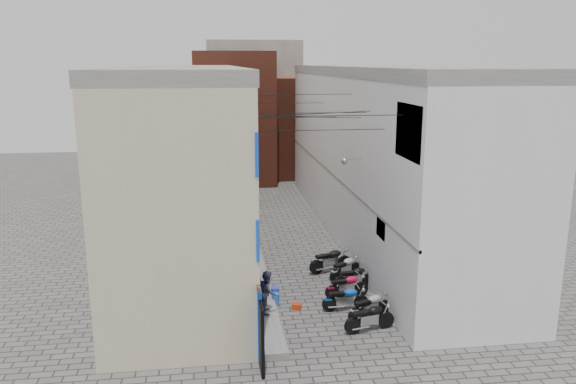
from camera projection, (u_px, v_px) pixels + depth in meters
name	position (u px, v px, depth m)	size (l,w,h in m)	color
ground	(339.00, 357.00, 17.96)	(90.00, 90.00, 0.00)	#575451
plinth	(248.00, 235.00, 30.21)	(0.90, 26.00, 0.25)	slate
building_left	(189.00, 156.00, 28.78)	(5.10, 27.00, 9.00)	#C2B193
building_right	(377.00, 152.00, 30.15)	(5.94, 26.00, 9.00)	white
building_far_brick_left	(234.00, 118.00, 43.59)	(6.00, 6.00, 10.00)	brown
building_far_brick_right	(294.00, 127.00, 46.41)	(5.00, 6.00, 8.00)	brown
building_far_concrete	(254.00, 105.00, 49.53)	(8.00, 5.00, 11.00)	slate
far_shopfront	(264.00, 172.00, 42.01)	(2.00, 0.30, 2.40)	black
overhead_wires	(302.00, 112.00, 23.73)	(5.80, 13.02, 1.32)	black
motorcycle_a	(370.00, 316.00, 19.56)	(0.60, 1.91, 1.10)	black
motorcycle_b	(370.00, 305.00, 20.43)	(0.61, 1.93, 1.12)	#9C9CA0
motorcycle_c	(346.00, 297.00, 21.20)	(0.57, 1.81, 1.05)	#0C46B7
motorcycle_d	(347.00, 285.00, 22.39)	(0.58, 1.84, 1.06)	#AB0C2F
motorcycle_e	(355.00, 276.00, 23.28)	(0.58, 1.85, 1.07)	black
motorcycle_f	(345.00, 267.00, 24.35)	(0.59, 1.85, 1.07)	#A5A5AA
motorcycle_g	(331.00, 259.00, 25.11)	(0.65, 2.07, 1.20)	black
person_a	(258.00, 298.00, 19.87)	(0.59, 0.39, 1.61)	brown
person_b	(267.00, 292.00, 20.42)	(0.77, 0.60, 1.59)	#34354F
water_jug_near	(275.00, 299.00, 21.77)	(0.30, 0.30, 0.47)	blue
water_jug_far	(275.00, 294.00, 22.17)	(0.34, 0.34, 0.54)	blue
red_crate	(297.00, 306.00, 21.40)	(0.35, 0.26, 0.22)	red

